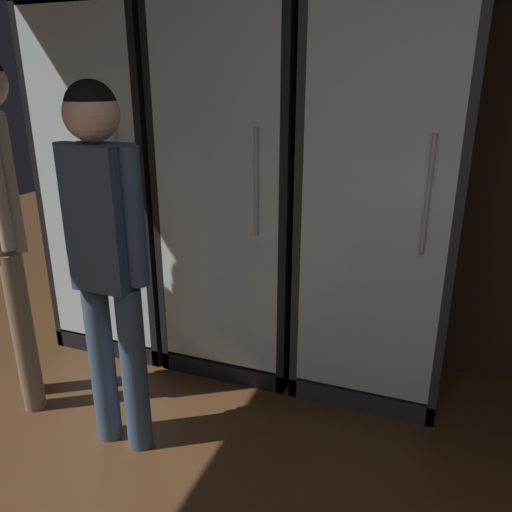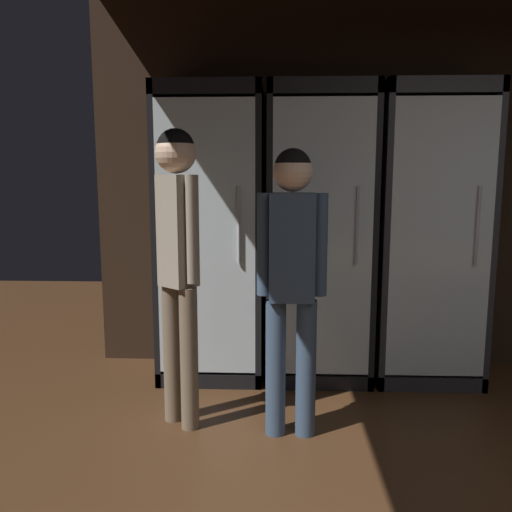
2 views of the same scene
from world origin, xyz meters
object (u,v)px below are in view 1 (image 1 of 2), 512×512
at_px(cooler_far_left, 123,182).
at_px(cooler_center, 382,204).
at_px(cooler_left, 241,190).
at_px(shopper_near, 105,241).

relative_size(cooler_far_left, cooler_center, 1.00).
xyz_separation_m(cooler_far_left, cooler_center, (1.51, 0.00, -0.00)).
height_order(cooler_left, shopper_near, cooler_left).
distance_m(cooler_left, shopper_near, 0.93).
xyz_separation_m(cooler_center, shopper_near, (-0.97, -0.91, -0.03)).
xyz_separation_m(cooler_left, shopper_near, (-0.21, -0.91, -0.04)).
distance_m(cooler_far_left, cooler_left, 0.76).
relative_size(cooler_left, cooler_center, 1.00).
bearing_deg(shopper_near, cooler_far_left, 120.85).
relative_size(cooler_left, shopper_near, 1.29).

